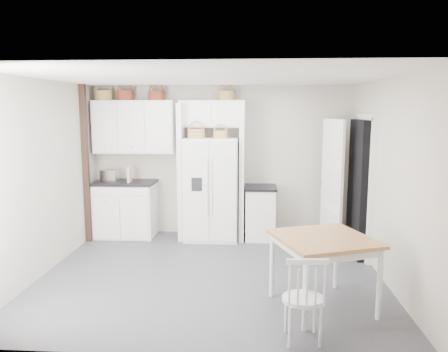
{
  "coord_description": "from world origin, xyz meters",
  "views": [
    {
      "loc": [
        0.54,
        -5.6,
        2.2
      ],
      "look_at": [
        0.14,
        0.4,
        1.28
      ],
      "focal_mm": 35.0,
      "sensor_mm": 36.0,
      "label": 1
    }
  ],
  "objects": [
    {
      "name": "floor",
      "position": [
        0.0,
        0.0,
        0.0
      ],
      "size": [
        4.5,
        4.5,
        0.0
      ],
      "primitive_type": "plane",
      "color": "#3E3E48",
      "rests_on": "ground"
    },
    {
      "name": "ceiling",
      "position": [
        0.0,
        0.0,
        2.6
      ],
      "size": [
        4.5,
        4.5,
        0.0
      ],
      "primitive_type": "plane",
      "color": "white",
      "rests_on": "wall_back"
    },
    {
      "name": "wall_back",
      "position": [
        0.0,
        2.0,
        1.3
      ],
      "size": [
        4.5,
        0.0,
        4.5
      ],
      "primitive_type": "plane",
      "rotation": [
        1.57,
        0.0,
        0.0
      ],
      "color": "#AEA79F",
      "rests_on": "floor"
    },
    {
      "name": "wall_left",
      "position": [
        -2.25,
        0.0,
        1.3
      ],
      "size": [
        0.0,
        4.0,
        4.0
      ],
      "primitive_type": "plane",
      "rotation": [
        1.57,
        0.0,
        1.57
      ],
      "color": "#AEA79F",
      "rests_on": "floor"
    },
    {
      "name": "wall_right",
      "position": [
        2.25,
        0.0,
        1.3
      ],
      "size": [
        0.0,
        4.0,
        4.0
      ],
      "primitive_type": "plane",
      "rotation": [
        1.57,
        0.0,
        -1.57
      ],
      "color": "#AEA79F",
      "rests_on": "floor"
    },
    {
      "name": "refrigerator",
      "position": [
        -0.15,
        1.66,
        0.87
      ],
      "size": [
        0.89,
        0.72,
        1.73
      ],
      "primitive_type": "cube",
      "color": "white",
      "rests_on": "floor"
    },
    {
      "name": "base_cab_left",
      "position": [
        -1.66,
        1.7,
        0.46
      ],
      "size": [
        1.0,
        0.63,
        0.93
      ],
      "primitive_type": "cube",
      "color": "silver",
      "rests_on": "floor"
    },
    {
      "name": "base_cab_right",
      "position": [
        0.68,
        1.7,
        0.43
      ],
      "size": [
        0.49,
        0.59,
        0.87
      ],
      "primitive_type": "cube",
      "color": "silver",
      "rests_on": "floor"
    },
    {
      "name": "dining_table",
      "position": [
        1.33,
        -0.91,
        0.41
      ],
      "size": [
        1.25,
        1.25,
        0.81
      ],
      "primitive_type": "cube",
      "rotation": [
        0.0,
        0.0,
        0.35
      ],
      "color": "#95613E",
      "rests_on": "floor"
    },
    {
      "name": "windsor_chair",
      "position": [
        1.03,
        -1.64,
        0.41
      ],
      "size": [
        0.42,
        0.39,
        0.83
      ],
      "primitive_type": "cube",
      "rotation": [
        0.0,
        0.0,
        0.05
      ],
      "color": "silver",
      "rests_on": "floor"
    },
    {
      "name": "counter_left",
      "position": [
        -1.66,
        1.7,
        0.95
      ],
      "size": [
        1.04,
        0.68,
        0.04
      ],
      "primitive_type": "cube",
      "color": "black",
      "rests_on": "base_cab_left"
    },
    {
      "name": "counter_right",
      "position": [
        0.68,
        1.7,
        0.89
      ],
      "size": [
        0.53,
        0.63,
        0.04
      ],
      "primitive_type": "cube",
      "color": "black",
      "rests_on": "base_cab_right"
    },
    {
      "name": "toaster",
      "position": [
        -1.91,
        1.64,
        1.07
      ],
      "size": [
        0.32,
        0.22,
        0.2
      ],
      "primitive_type": "cube",
      "rotation": [
        0.0,
        0.0,
        -0.19
      ],
      "color": "silver",
      "rests_on": "counter_left"
    },
    {
      "name": "cookbook_red",
      "position": [
        -1.56,
        1.62,
        1.1
      ],
      "size": [
        0.08,
        0.18,
        0.26
      ],
      "primitive_type": "cube",
      "rotation": [
        0.0,
        0.0,
        0.25
      ],
      "color": "maroon",
      "rests_on": "counter_left"
    },
    {
      "name": "cookbook_cream",
      "position": [
        -1.56,
        1.62,
        1.1
      ],
      "size": [
        0.05,
        0.18,
        0.26
      ],
      "primitive_type": "cube",
      "rotation": [
        0.0,
        0.0,
        0.05
      ],
      "color": "beige",
      "rests_on": "counter_left"
    },
    {
      "name": "basket_upper_a",
      "position": [
        -2.01,
        1.83,
        2.43
      ],
      "size": [
        0.3,
        0.3,
        0.17
      ],
      "primitive_type": "cylinder",
      "color": "olive",
      "rests_on": "upper_cabinet"
    },
    {
      "name": "basket_upper_b",
      "position": [
        -1.64,
        1.83,
        2.44
      ],
      "size": [
        0.29,
        0.29,
        0.17
      ],
      "primitive_type": "cylinder",
      "color": "#522618",
      "rests_on": "upper_cabinet"
    },
    {
      "name": "basket_upper_c",
      "position": [
        -1.1,
        1.83,
        2.43
      ],
      "size": [
        0.28,
        0.28,
        0.16
      ],
      "primitive_type": "cylinder",
      "color": "#522618",
      "rests_on": "upper_cabinet"
    },
    {
      "name": "basket_bridge_b",
      "position": [
        0.08,
        1.83,
        2.43
      ],
      "size": [
        0.27,
        0.27,
        0.16
      ],
      "primitive_type": "cylinder",
      "color": "olive",
      "rests_on": "bridge_cabinet"
    },
    {
      "name": "basket_fridge_a",
      "position": [
        -0.39,
        1.56,
        1.81
      ],
      "size": [
        0.28,
        0.28,
        0.15
      ],
      "primitive_type": "cylinder",
      "color": "olive",
      "rests_on": "refrigerator"
    },
    {
      "name": "basket_fridge_b",
      "position": [
        0.0,
        1.56,
        1.79
      ],
      "size": [
        0.23,
        0.23,
        0.12
      ],
      "primitive_type": "cylinder",
      "color": "olive",
      "rests_on": "refrigerator"
    },
    {
      "name": "upper_cabinet",
      "position": [
        -1.5,
        1.83,
        1.9
      ],
      "size": [
        1.4,
        0.34,
        0.9
      ],
      "primitive_type": "cube",
      "color": "silver",
      "rests_on": "wall_back"
    },
    {
      "name": "bridge_cabinet",
      "position": [
        -0.15,
        1.83,
        2.12
      ],
      "size": [
        1.12,
        0.34,
        0.45
      ],
      "primitive_type": "cube",
      "color": "silver",
      "rests_on": "wall_back"
    },
    {
      "name": "fridge_panel_left",
      "position": [
        -0.66,
        1.7,
        1.15
      ],
      "size": [
        0.08,
        0.6,
        2.3
      ],
      "primitive_type": "cube",
      "color": "silver",
      "rests_on": "floor"
    },
    {
      "name": "fridge_panel_right",
      "position": [
        0.36,
        1.7,
        1.15
      ],
      "size": [
        0.08,
        0.6,
        2.3
      ],
      "primitive_type": "cube",
      "color": "silver",
      "rests_on": "floor"
    },
    {
      "name": "trim_post",
      "position": [
        -2.2,
        1.35,
        1.3
      ],
      "size": [
        0.09,
        0.09,
        2.6
      ],
      "primitive_type": "cube",
      "color": "black",
      "rests_on": "floor"
    },
    {
      "name": "doorway_void",
      "position": [
        2.16,
        1.0,
        1.02
      ],
      "size": [
        0.18,
        0.85,
        2.05
      ],
      "primitive_type": "cube",
      "color": "black",
      "rests_on": "floor"
    },
    {
      "name": "door_slab",
      "position": [
        1.8,
        1.33,
        1.02
      ],
      "size": [
        0.21,
        0.79,
        2.05
      ],
      "primitive_type": "cube",
      "rotation": [
        0.0,
        0.0,
        -1.36
      ],
      "color": "white",
      "rests_on": "floor"
    }
  ]
}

